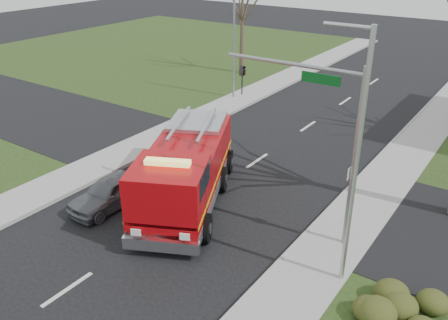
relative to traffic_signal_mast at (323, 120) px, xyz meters
The scene contains 10 objects.
ground 7.18m from the traffic_signal_mast, 163.94° to the right, with size 120.00×120.00×0.00m, color black.
sidewalk_right 4.97m from the traffic_signal_mast, 56.58° to the right, with size 2.40×80.00×0.15m, color gray.
sidewalk_left 12.41m from the traffic_signal_mast, behind, with size 2.40×80.00×0.15m, color gray.
hedge_corner 6.14m from the traffic_signal_mast, 33.41° to the right, with size 2.80×2.00×0.90m, color #313A15.
bare_tree_left 23.97m from the traffic_signal_mast, 129.43° to the left, with size 4.50×4.50×9.00m.
traffic_signal_mast is the anchor object (origin of this frame).
streetlight_pole 2.78m from the traffic_signal_mast, 46.02° to the right, with size 1.48×0.16×8.40m.
utility_pole_far 17.38m from the traffic_signal_mast, 133.85° to the left, with size 0.14×0.14×7.00m, color gray.
fire_engine 6.45m from the traffic_signal_mast, behind, with size 5.99×8.47×3.26m.
parked_car_maroon 9.42m from the traffic_signal_mast, 160.30° to the right, with size 1.59×3.96×1.35m, color slate.
Camera 1 is at (11.19, -13.12, 10.45)m, focal length 38.00 mm.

